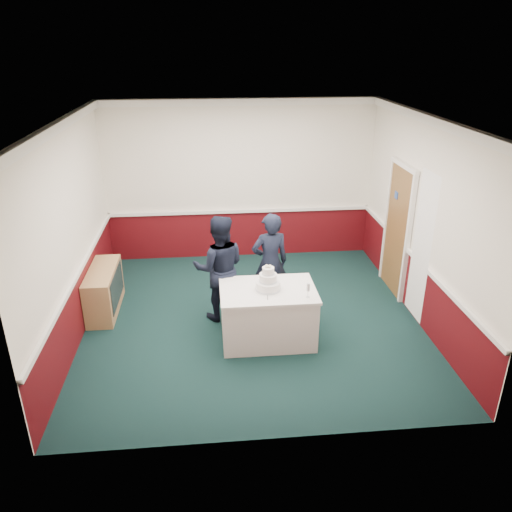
{
  "coord_description": "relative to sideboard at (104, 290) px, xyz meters",
  "views": [
    {
      "loc": [
        -0.59,
        -6.59,
        3.95
      ],
      "look_at": [
        0.04,
        -0.1,
        1.1
      ],
      "focal_mm": 35.0,
      "sensor_mm": 36.0,
      "label": 1
    }
  ],
  "objects": [
    {
      "name": "cake_knife",
      "position": [
        2.41,
        -1.25,
        0.44
      ],
      "size": [
        0.04,
        0.22,
        0.0
      ],
      "primitive_type": "cube",
      "rotation": [
        0.0,
        0.0,
        -0.1
      ],
      "color": "silver",
      "rests_on": "cake_table"
    },
    {
      "name": "ground",
      "position": [
        2.28,
        -0.51,
        -0.35
      ],
      "size": [
        5.0,
        5.0,
        0.0
      ],
      "primitive_type": "plane",
      "color": "#112B28",
      "rests_on": "ground"
    },
    {
      "name": "cake_table",
      "position": [
        2.44,
        -1.05,
        0.05
      ],
      "size": [
        1.32,
        0.92,
        0.79
      ],
      "color": "white",
      "rests_on": "ground"
    },
    {
      "name": "champagne_flute",
      "position": [
        2.94,
        -1.33,
        0.58
      ],
      "size": [
        0.05,
        0.05,
        0.21
      ],
      "color": "silver",
      "rests_on": "cake_table"
    },
    {
      "name": "person_man",
      "position": [
        1.8,
        -0.37,
        0.47
      ],
      "size": [
        0.8,
        0.63,
        1.64
      ],
      "primitive_type": "imported",
      "rotation": [
        0.0,
        0.0,
        3.13
      ],
      "color": "black",
      "rests_on": "ground"
    },
    {
      "name": "sideboard",
      "position": [
        0.0,
        0.0,
        0.0
      ],
      "size": [
        0.41,
        1.2,
        0.7
      ],
      "color": "tan",
      "rests_on": "ground"
    },
    {
      "name": "room_shell",
      "position": [
        2.36,
        0.1,
        1.62
      ],
      "size": [
        5.0,
        5.0,
        3.0
      ],
      "color": "white",
      "rests_on": "ground"
    },
    {
      "name": "wedding_cake",
      "position": [
        2.44,
        -1.05,
        0.55
      ],
      "size": [
        0.35,
        0.35,
        0.36
      ],
      "color": "white",
      "rests_on": "cake_table"
    },
    {
      "name": "person_woman",
      "position": [
        2.58,
        -0.2,
        0.45
      ],
      "size": [
        0.64,
        0.48,
        1.59
      ],
      "primitive_type": "imported",
      "rotation": [
        0.0,
        0.0,
        3.32
      ],
      "color": "black",
      "rests_on": "ground"
    }
  ]
}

